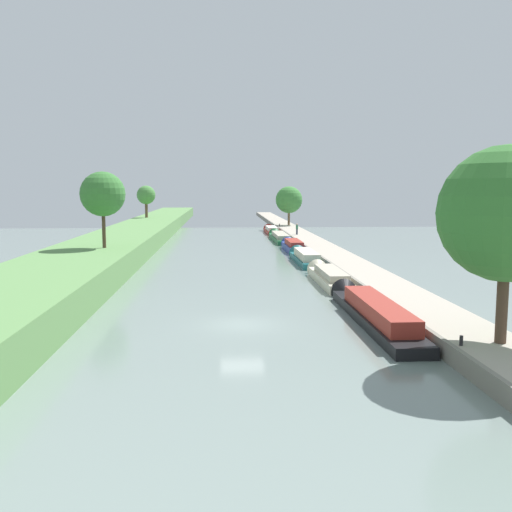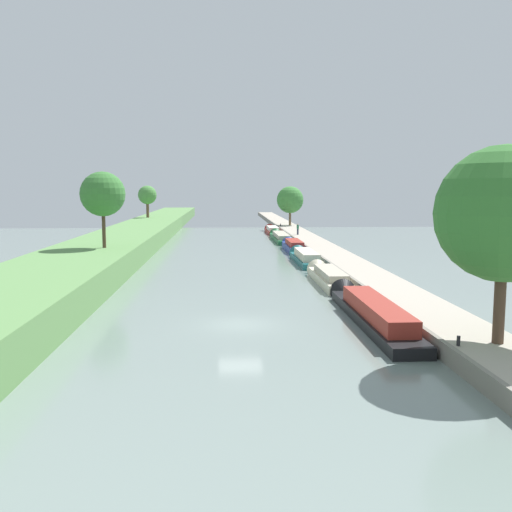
# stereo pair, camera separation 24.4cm
# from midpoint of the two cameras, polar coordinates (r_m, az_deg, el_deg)

# --- Properties ---
(ground_plane) EXTENTS (160.00, 160.00, 0.00)m
(ground_plane) POSITION_cam_midpoint_polar(r_m,az_deg,el_deg) (32.81, -1.61, -6.91)
(ground_plane) COLOR slate
(left_grassy_bank) EXTENTS (8.47, 260.00, 2.25)m
(left_grassy_bank) POSITION_cam_midpoint_polar(r_m,az_deg,el_deg) (34.80, -24.30, -4.82)
(left_grassy_bank) COLOR #5B894C
(left_grassy_bank) RESTS_ON ground_plane
(right_towpath) EXTENTS (3.71, 260.00, 0.86)m
(right_towpath) POSITION_cam_midpoint_polar(r_m,az_deg,el_deg) (34.84, 16.87, -5.67)
(right_towpath) COLOR #A89E8E
(right_towpath) RESTS_ON ground_plane
(stone_quay) EXTENTS (0.25, 260.00, 0.91)m
(stone_quay) POSITION_cam_midpoint_polar(r_m,az_deg,el_deg) (34.20, 13.75, -5.76)
(stone_quay) COLOR gray
(stone_quay) RESTS_ON ground_plane
(narrowboat_black) EXTENTS (2.04, 15.67, 2.13)m
(narrowboat_black) POSITION_cam_midpoint_polar(r_m,az_deg,el_deg) (34.19, 11.40, -5.46)
(narrowboat_black) COLOR black
(narrowboat_black) RESTS_ON ground_plane
(narrowboat_cream) EXTENTS (1.93, 11.27, 1.85)m
(narrowboat_cream) POSITION_cam_midpoint_polar(r_m,az_deg,el_deg) (47.17, 7.13, -2.05)
(narrowboat_cream) COLOR beige
(narrowboat_cream) RESTS_ON ground_plane
(narrowboat_teal) EXTENTS (2.05, 11.79, 2.04)m
(narrowboat_teal) POSITION_cam_midpoint_polar(r_m,az_deg,el_deg) (59.94, 4.81, -0.11)
(narrowboat_teal) COLOR #195B60
(narrowboat_teal) RESTS_ON ground_plane
(narrowboat_blue) EXTENTS (1.94, 10.32, 1.92)m
(narrowboat_blue) POSITION_cam_midpoint_polar(r_m,az_deg,el_deg) (71.02, 3.62, 1.02)
(narrowboat_blue) COLOR #283D93
(narrowboat_blue) RESTS_ON ground_plane
(narrowboat_green) EXTENTS (2.08, 15.58, 1.97)m
(narrowboat_green) POSITION_cam_midpoint_polar(r_m,az_deg,el_deg) (84.75, 2.28, 1.92)
(narrowboat_green) COLOR #1E6033
(narrowboat_green) RESTS_ON ground_plane
(narrowboat_red) EXTENTS (2.02, 11.05, 1.92)m
(narrowboat_red) POSITION_cam_midpoint_polar(r_m,az_deg,el_deg) (98.95, 1.45, 2.63)
(narrowboat_red) COLOR maroon
(narrowboat_red) RESTS_ON ground_plane
(tree_rightbank_near) EXTENTS (6.06, 6.06, 8.87)m
(tree_rightbank_near) POSITION_cam_midpoint_polar(r_m,az_deg,el_deg) (27.23, 23.74, 3.90)
(tree_rightbank_near) COLOR #4C3828
(tree_rightbank_near) RESTS_ON right_towpath
(tree_rightbank_midnear) EXTENTS (5.00, 5.00, 7.25)m
(tree_rightbank_midnear) POSITION_cam_midpoint_polar(r_m,az_deg,el_deg) (106.24, 3.28, 5.68)
(tree_rightbank_midnear) COLOR brown
(tree_rightbank_midnear) RESTS_ON right_towpath
(tree_leftbank_downstream) EXTENTS (4.14, 4.14, 7.07)m
(tree_leftbank_downstream) POSITION_cam_midpoint_polar(r_m,az_deg,el_deg) (54.39, -15.33, 6.03)
(tree_leftbank_downstream) COLOR #4C3828
(tree_leftbank_downstream) RESTS_ON left_grassy_bank
(tree_leftbank_upstream) EXTENTS (3.49, 3.49, 5.99)m
(tree_leftbank_upstream) POSITION_cam_midpoint_polar(r_m,az_deg,el_deg) (108.45, -11.09, 6.04)
(tree_leftbank_upstream) COLOR brown
(tree_leftbank_upstream) RESTS_ON left_grassy_bank
(person_walking) EXTENTS (0.34, 0.34, 1.66)m
(person_walking) POSITION_cam_midpoint_polar(r_m,az_deg,el_deg) (84.86, 4.07, 2.76)
(person_walking) COLOR #282D42
(person_walking) RESTS_ON right_towpath
(mooring_bollard_near) EXTENTS (0.16, 0.16, 0.45)m
(mooring_bollard_near) POSITION_cam_midpoint_polar(r_m,az_deg,el_deg) (26.91, 19.75, -8.04)
(mooring_bollard_near) COLOR black
(mooring_bollard_near) RESTS_ON right_towpath
(mooring_bollard_far) EXTENTS (0.16, 0.16, 0.45)m
(mooring_bollard_far) POSITION_cam_midpoint_polar(r_m,az_deg,el_deg) (103.43, 2.31, 3.15)
(mooring_bollard_far) COLOR black
(mooring_bollard_far) RESTS_ON right_towpath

